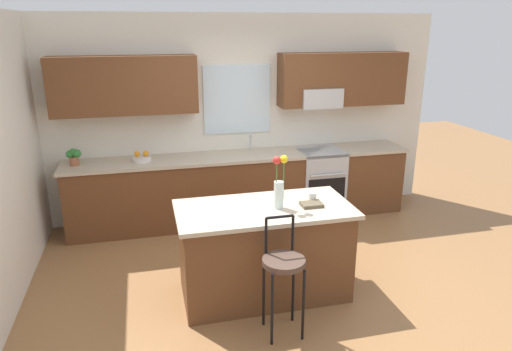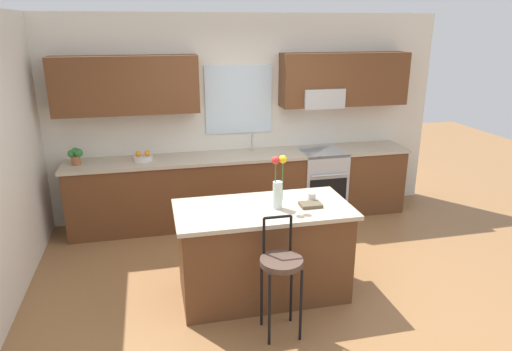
# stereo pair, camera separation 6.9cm
# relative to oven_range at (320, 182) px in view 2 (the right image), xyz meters

# --- Properties ---
(ground_plane) EXTENTS (14.00, 14.00, 0.00)m
(ground_plane) POSITION_rel_oven_range_xyz_m (-1.09, -1.68, -0.46)
(ground_plane) COLOR olive
(back_wall_assembly) EXTENTS (5.60, 0.50, 2.70)m
(back_wall_assembly) POSITION_rel_oven_range_xyz_m (-1.07, 0.31, 1.05)
(back_wall_assembly) COLOR silver
(back_wall_assembly) RESTS_ON ground
(counter_run) EXTENTS (4.56, 0.64, 0.92)m
(counter_run) POSITION_rel_oven_range_xyz_m (-1.09, 0.02, 0.01)
(counter_run) COLOR brown
(counter_run) RESTS_ON ground
(sink_faucet) EXTENTS (0.02, 0.13, 0.23)m
(sink_faucet) POSITION_rel_oven_range_xyz_m (-0.94, 0.17, 0.60)
(sink_faucet) COLOR #B7BABC
(sink_faucet) RESTS_ON counter_run
(oven_range) EXTENTS (0.60, 0.64, 0.92)m
(oven_range) POSITION_rel_oven_range_xyz_m (0.00, 0.00, 0.00)
(oven_range) COLOR #B7BABC
(oven_range) RESTS_ON ground
(kitchen_island) EXTENTS (1.66, 0.83, 0.92)m
(kitchen_island) POSITION_rel_oven_range_xyz_m (-1.28, -1.84, 0.00)
(kitchen_island) COLOR brown
(kitchen_island) RESTS_ON ground
(bar_stool_near) EXTENTS (0.36, 0.36, 1.04)m
(bar_stool_near) POSITION_rel_oven_range_xyz_m (-1.28, -2.46, 0.18)
(bar_stool_near) COLOR black
(bar_stool_near) RESTS_ON ground
(flower_vase) EXTENTS (0.15, 0.09, 0.51)m
(flower_vase) POSITION_rel_oven_range_xyz_m (-1.15, -1.89, 0.68)
(flower_vase) COLOR silver
(flower_vase) RESTS_ON kitchen_island
(mug_ceramic) EXTENTS (0.08, 0.08, 0.09)m
(mug_ceramic) POSITION_rel_oven_range_xyz_m (-0.79, -1.80, 0.51)
(mug_ceramic) COLOR silver
(mug_ceramic) RESTS_ON kitchen_island
(cookbook) EXTENTS (0.20, 0.15, 0.03)m
(cookbook) POSITION_rel_oven_range_xyz_m (-0.84, -1.91, 0.48)
(cookbook) COLOR brown
(cookbook) RESTS_ON kitchen_island
(fruit_bowl_oranges) EXTENTS (0.24, 0.24, 0.13)m
(fruit_bowl_oranges) POSITION_rel_oven_range_xyz_m (-2.38, 0.02, 0.50)
(fruit_bowl_oranges) COLOR silver
(fruit_bowl_oranges) RESTS_ON counter_run
(potted_plant_small) EXTENTS (0.18, 0.12, 0.21)m
(potted_plant_small) POSITION_rel_oven_range_xyz_m (-3.17, 0.02, 0.58)
(potted_plant_small) COLOR #9E5B3D
(potted_plant_small) RESTS_ON counter_run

